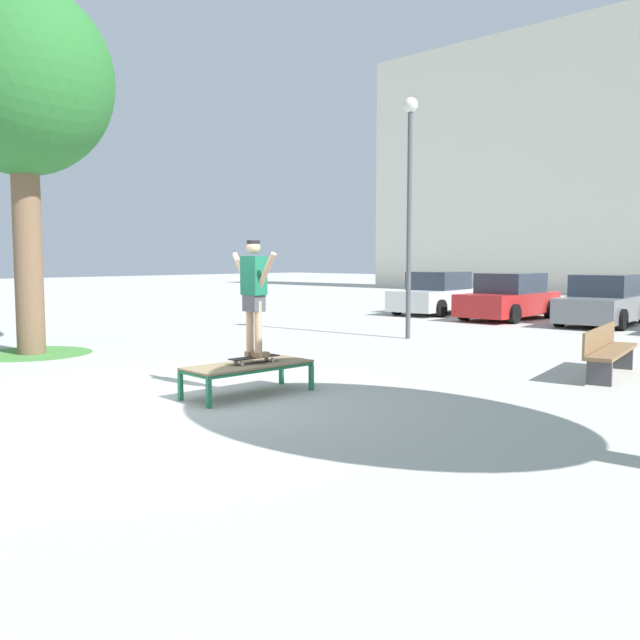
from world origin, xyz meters
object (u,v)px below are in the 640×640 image
skate_box (248,367)px  skateboard (254,358)px  car_white (437,294)px  car_red (509,298)px  skater (254,290)px  car_grey (604,302)px  tree_near_left (22,84)px  park_bench (608,350)px  light_post (410,182)px

skate_box → skateboard: bearing=87.2°
car_white → car_red: bearing=-6.1°
skater → car_grey: bearing=91.9°
tree_near_left → car_white: size_ratio=1.72×
car_red → skater: bearing=-75.9°
skateboard → car_grey: car_grey is taller
skate_box → skateboard: skateboard is taller
skate_box → car_white: size_ratio=0.44×
tree_near_left → park_bench: bearing=29.8°
skater → car_red: size_ratio=0.40×
park_bench → tree_near_left: bearing=-150.2°
light_post → skate_box: bearing=-70.6°
skateboard → skater: size_ratio=0.48×
skate_box → car_red: (-3.46, 13.93, 0.28)m
tree_near_left → car_white: 15.35m
light_post → tree_near_left: bearing=-117.8°
tree_near_left → car_grey: (6.12, 14.44, -4.79)m
skater → tree_near_left: 7.70m
car_red → car_grey: same height
skate_box → tree_near_left: tree_near_left is taller
car_grey → car_white: bearing=178.7°
tree_near_left → car_red: tree_near_left is taller
car_grey → skater: bearing=-88.1°
car_white → skate_box: bearing=-65.6°
car_red → light_post: light_post is taller
park_bench → light_post: bearing=160.1°
tree_near_left → car_red: size_ratio=1.76×
light_post → car_white: bearing=119.2°
skate_box → car_red: 14.35m
skater → car_red: bearing=104.1°
skateboard → car_grey: bearing=91.9°
skater → car_grey: (-0.47, 13.99, -0.84)m
skater → tree_near_left: (-6.59, -0.45, 3.95)m
skate_box → car_grey: size_ratio=0.44×
park_bench → light_post: light_post is taller
skate_box → car_grey: 14.12m
tree_near_left → light_post: tree_near_left is taller
tree_near_left → light_post: size_ratio=1.28×
car_red → park_bench: car_red is taller
car_grey → light_post: (-2.11, -6.81, 3.13)m
car_white → light_post: bearing=-60.8°
car_grey → park_bench: car_grey is taller
skate_box → skater: bearing=87.2°
skater → park_bench: (3.12, 5.12, -1.08)m
tree_near_left → car_grey: bearing=67.0°
tree_near_left → light_post: bearing=62.2°
skate_box → car_grey: bearing=91.9°
skate_box → skateboard: (0.01, 0.11, 0.12)m
car_red → car_grey: size_ratio=0.98×
car_white → car_grey: size_ratio=1.00×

